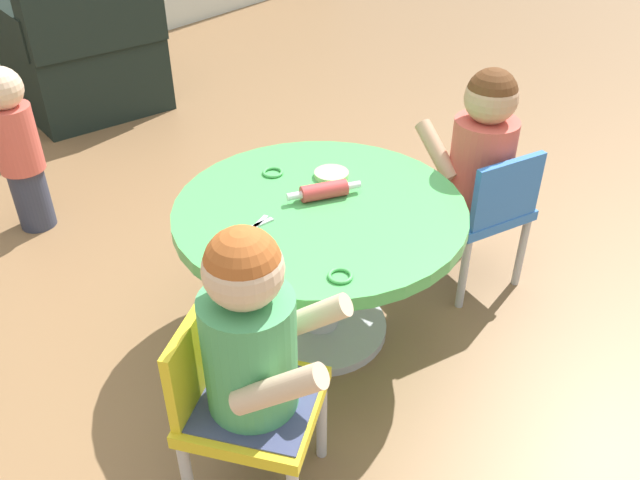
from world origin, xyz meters
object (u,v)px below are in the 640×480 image
seated_child_left (251,331)px  craft_scissors (248,231)px  armchair_dark (85,54)px  rolling_pin (324,191)px  toddler_standing (17,146)px  craft_table (320,239)px  child_chair_left (240,400)px  child_chair_right (481,209)px  seated_child_right (483,145)px

seated_child_left → craft_scissors: (0.33, 0.32, -0.05)m
armchair_dark → seated_child_left: bearing=-117.0°
rolling_pin → craft_scissors: size_ratio=1.53×
toddler_standing → armchair_dark: bearing=43.4°
seated_child_left → toddler_standing: size_ratio=0.76×
craft_table → child_chair_left: (-0.57, -0.22, -0.06)m
toddler_standing → craft_table: bearing=-80.5°
child_chair_left → craft_scissors: child_chair_left is taller
child_chair_left → child_chair_right: same height
craft_table → child_chair_right: size_ratio=1.62×
seated_child_left → craft_scissors: seated_child_left is taller
toddler_standing → rolling_pin: bearing=-78.4°
child_chair_right → seated_child_right: bearing=67.7°
child_chair_left → toddler_standing: (0.35, 1.53, 0.05)m
armchair_dark → rolling_pin: armchair_dark is taller
child_chair_left → seated_child_left: seated_child_left is taller
child_chair_right → seated_child_right: size_ratio=1.05×
armchair_dark → toddler_standing: bearing=-136.6°
child_chair_left → child_chair_right: size_ratio=1.00×
seated_child_right → rolling_pin: bearing=154.7°
seated_child_left → child_chair_right: 1.14m
toddler_standing → craft_scissors: bearing=-90.4°
child_chair_right → craft_table: bearing=154.4°
child_chair_left → craft_scissors: 0.48m
child_chair_left → armchair_dark: armchair_dark is taller
toddler_standing → child_chair_left: bearing=-103.1°
armchair_dark → rolling_pin: 2.23m
craft_table → seated_child_right: bearing=-21.9°
child_chair_left → toddler_standing: size_ratio=0.80×
seated_child_left → child_chair_right: (1.11, -0.01, -0.23)m
seated_child_left → rolling_pin: bearing=24.3°
seated_child_left → armchair_dark: (1.22, 2.40, -0.22)m
child_chair_right → seated_child_right: seated_child_right is taller
child_chair_right → toddler_standing: 1.76m
seated_child_left → craft_scissors: bearing=44.5°
child_chair_right → armchair_dark: (0.11, 2.41, 0.00)m
craft_table → toddler_standing: 1.33m
armchair_dark → toddler_standing: (-0.88, -0.84, 0.05)m
craft_scissors → child_chair_right: bearing=-23.2°
child_chair_left → armchair_dark: (1.24, 2.36, 0.00)m
child_chair_right → craft_scissors: 0.87m
craft_scissors → armchair_dark: bearing=66.7°
seated_child_right → craft_scissors: 0.85m
child_chair_left → armchair_dark: bearing=62.3°
craft_scissors → toddler_standing: bearing=89.6°
child_chair_left → rolling_pin: 0.69m
seated_child_left → toddler_standing: 1.61m
craft_table → armchair_dark: 2.25m
armchair_dark → craft_scissors: 2.27m
child_chair_right → toddler_standing: size_ratio=0.80×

